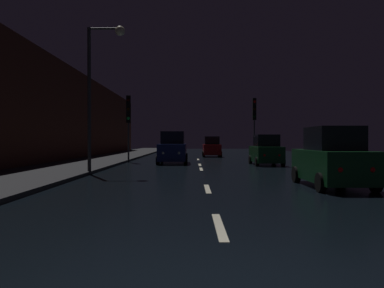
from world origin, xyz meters
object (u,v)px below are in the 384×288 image
(traffic_light_far_right, at_px, (254,114))
(car_distant_taillights, at_px, (211,147))
(traffic_light_far_left, at_px, (128,114))
(car_parked_right_near, at_px, (331,159))
(car_approaching_headlights, at_px, (172,149))
(streetlamp_overhead, at_px, (99,75))
(car_parked_right_far, at_px, (265,151))

(traffic_light_far_right, bearing_deg, car_distant_taillights, -126.34)
(traffic_light_far_left, distance_m, car_parked_right_near, 17.04)
(traffic_light_far_left, height_order, car_approaching_headlights, traffic_light_far_left)
(traffic_light_far_left, distance_m, streetlamp_overhead, 9.56)
(car_parked_right_far, height_order, car_distant_taillights, car_distant_taillights)
(car_parked_right_far, bearing_deg, traffic_light_far_left, 72.53)
(traffic_light_far_left, xyz_separation_m, car_parked_right_far, (9.08, -2.86, -2.51))
(car_parked_right_far, relative_size, car_parked_right_near, 0.95)
(car_parked_right_near, bearing_deg, streetlamp_overhead, 61.84)
(traffic_light_far_left, bearing_deg, car_parked_right_near, 25.61)
(traffic_light_far_right, height_order, streetlamp_overhead, streetlamp_overhead)
(traffic_light_far_right, distance_m, streetlamp_overhead, 18.71)
(traffic_light_far_left, xyz_separation_m, car_distant_taillights, (6.30, 9.30, -2.50))
(car_approaching_headlights, relative_size, car_parked_right_near, 1.07)
(car_parked_right_near, bearing_deg, traffic_light_far_right, -2.21)
(car_approaching_headlights, bearing_deg, streetlamp_overhead, -19.19)
(traffic_light_far_right, xyz_separation_m, streetlamp_overhead, (-9.60, -16.04, 0.68))
(car_parked_right_far, bearing_deg, streetlamp_overhead, 127.03)
(streetlamp_overhead, xyz_separation_m, car_parked_right_far, (8.80, 6.64, -3.63))
(traffic_light_far_left, xyz_separation_m, traffic_light_far_right, (9.88, 6.55, 0.44))
(car_approaching_headlights, distance_m, car_parked_right_far, 6.14)
(traffic_light_far_left, height_order, traffic_light_far_right, traffic_light_far_right)
(streetlamp_overhead, distance_m, car_parked_right_near, 10.60)
(traffic_light_far_left, distance_m, car_parked_right_far, 9.84)
(traffic_light_far_left, relative_size, car_parked_right_near, 1.18)
(traffic_light_far_right, relative_size, car_parked_right_far, 1.38)
(car_distant_taillights, bearing_deg, streetlamp_overhead, 162.22)
(car_distant_taillights, bearing_deg, traffic_light_far_left, 145.87)
(car_parked_right_near, bearing_deg, car_distant_taillights, 6.73)
(car_approaching_headlights, xyz_separation_m, car_distant_taillights, (3.14, 10.51, -0.10))
(traffic_light_far_left, height_order, car_parked_right_near, traffic_light_far_left)
(streetlamp_overhead, height_order, car_parked_right_near, streetlamp_overhead)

